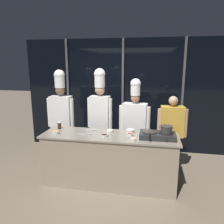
% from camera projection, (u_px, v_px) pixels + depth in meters
% --- Properties ---
extents(ground_plane, '(24.00, 24.00, 0.00)m').
position_uv_depth(ground_plane, '(109.00, 183.00, 3.98)').
color(ground_plane, '#7F705B').
extents(window_wall_back, '(4.90, 0.09, 2.70)m').
position_uv_depth(window_wall_back, '(123.00, 96.00, 5.32)').
color(window_wall_back, black).
rests_on(window_wall_back, ground_plane).
extents(demo_counter, '(2.36, 0.69, 0.92)m').
position_uv_depth(demo_counter, '(109.00, 159.00, 3.88)').
color(demo_counter, gray).
rests_on(demo_counter, ground_plane).
extents(portable_stove, '(0.59, 0.36, 0.10)m').
position_uv_depth(portable_stove, '(158.00, 135.00, 3.60)').
color(portable_stove, '#28282B').
rests_on(portable_stove, demo_counter).
extents(frying_pan, '(0.24, 0.41, 0.05)m').
position_uv_depth(frying_pan, '(149.00, 130.00, 3.61)').
color(frying_pan, '#38332D').
rests_on(frying_pan, portable_stove).
extents(stock_pot, '(0.21, 0.19, 0.12)m').
position_uv_depth(stock_pot, '(166.00, 129.00, 3.55)').
color(stock_pot, '#333335').
rests_on(stock_pot, portable_stove).
extents(squeeze_bottle_soy, '(0.07, 0.07, 0.15)m').
position_uv_depth(squeeze_bottle_soy, '(59.00, 125.00, 4.11)').
color(squeeze_bottle_soy, '#332319').
rests_on(squeeze_bottle_soy, demo_counter).
extents(prep_bowl_carrots, '(0.10, 0.10, 0.05)m').
position_uv_depth(prep_bowl_carrots, '(56.00, 132.00, 3.82)').
color(prep_bowl_carrots, white).
rests_on(prep_bowl_carrots, demo_counter).
extents(prep_bowl_garlic, '(0.15, 0.15, 0.06)m').
position_uv_depth(prep_bowl_garlic, '(130.00, 131.00, 3.90)').
color(prep_bowl_garlic, white).
rests_on(prep_bowl_garlic, demo_counter).
extents(prep_bowl_noodles, '(0.12, 0.12, 0.05)m').
position_uv_depth(prep_bowl_noodles, '(110.00, 131.00, 3.91)').
color(prep_bowl_noodles, white).
rests_on(prep_bowl_noodles, demo_counter).
extents(prep_bowl_soy_glaze, '(0.13, 0.13, 0.04)m').
position_uv_depth(prep_bowl_soy_glaze, '(104.00, 135.00, 3.69)').
color(prep_bowl_soy_glaze, white).
rests_on(prep_bowl_soy_glaze, demo_counter).
extents(prep_bowl_chili_flakes, '(0.11, 0.11, 0.04)m').
position_uv_depth(prep_bowl_chili_flakes, '(130.00, 134.00, 3.74)').
color(prep_bowl_chili_flakes, white).
rests_on(prep_bowl_chili_flakes, demo_counter).
extents(prep_bowl_shrimp, '(0.10, 0.10, 0.05)m').
position_uv_depth(prep_bowl_shrimp, '(133.00, 139.00, 3.47)').
color(prep_bowl_shrimp, white).
rests_on(prep_bowl_shrimp, demo_counter).
extents(serving_spoon_slotted, '(0.25, 0.05, 0.02)m').
position_uv_depth(serving_spoon_slotted, '(92.00, 130.00, 4.04)').
color(serving_spoon_slotted, '#B2B5BA').
rests_on(serving_spoon_slotted, demo_counter).
extents(serving_spoon_solid, '(0.25, 0.10, 0.02)m').
position_uv_depth(serving_spoon_solid, '(87.00, 134.00, 3.81)').
color(serving_spoon_solid, '#B2B5BA').
rests_on(serving_spoon_solid, demo_counter).
extents(chef_head, '(0.58, 0.23, 2.00)m').
position_uv_depth(chef_head, '(61.00, 111.00, 4.57)').
color(chef_head, '#232326').
rests_on(chef_head, ground_plane).
extents(chef_sous, '(0.52, 0.24, 2.03)m').
position_uv_depth(chef_sous, '(100.00, 110.00, 4.43)').
color(chef_sous, '#4C4C51').
rests_on(chef_sous, ground_plane).
extents(chef_line, '(0.63, 0.30, 1.84)m').
position_uv_depth(chef_line, '(135.00, 120.00, 4.37)').
color(chef_line, '#232326').
rests_on(chef_line, ground_plane).
extents(person_guest, '(0.57, 0.27, 1.53)m').
position_uv_depth(person_guest, '(172.00, 127.00, 4.21)').
color(person_guest, '#232326').
rests_on(person_guest, ground_plane).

